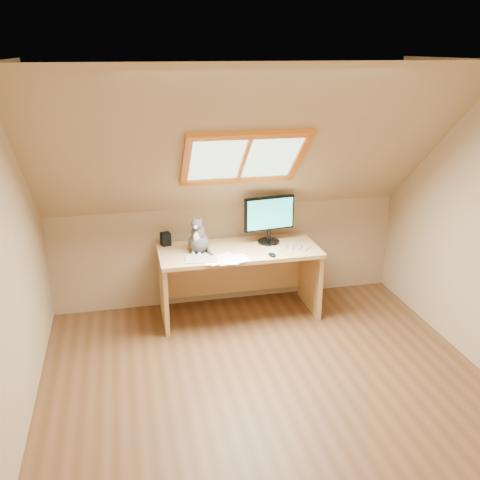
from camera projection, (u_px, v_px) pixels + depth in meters
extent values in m
plane|color=brown|center=(274.00, 399.00, 4.00)|extent=(3.50, 3.50, 0.00)
cube|color=tan|center=(412.00, 413.00, 1.99)|extent=(3.50, 0.02, 2.40)
cube|color=tan|center=(1.00, 272.00, 3.24)|extent=(0.02, 3.50, 2.40)
cube|color=tan|center=(228.00, 254.00, 5.44)|extent=(3.50, 0.02, 1.00)
cube|color=silver|center=(332.00, 66.00, 2.48)|extent=(3.50, 1.95, 0.02)
cube|color=tan|center=(246.00, 150.00, 4.32)|extent=(3.50, 1.56, 1.41)
cube|color=#B2E0CC|center=(244.00, 157.00, 4.41)|extent=(0.90, 0.53, 0.48)
cube|color=orange|center=(244.00, 157.00, 4.41)|extent=(1.02, 0.64, 0.59)
cube|color=tan|center=(239.00, 251.00, 5.05)|extent=(1.51, 0.66, 0.04)
cube|color=tan|center=(164.00, 291.00, 5.02)|extent=(0.04, 0.59, 0.65)
cube|color=tan|center=(310.00, 277.00, 5.31)|extent=(0.04, 0.59, 0.65)
cube|color=tan|center=(233.00, 272.00, 5.44)|extent=(1.41, 0.03, 0.46)
cylinder|color=black|center=(269.00, 242.00, 5.20)|extent=(0.21, 0.21, 0.02)
cylinder|color=black|center=(269.00, 235.00, 5.18)|extent=(0.03, 0.03, 0.12)
cube|color=black|center=(269.00, 213.00, 5.10)|extent=(0.50, 0.10, 0.33)
cube|color=#0E88E2|center=(270.00, 214.00, 5.08)|extent=(0.46, 0.07, 0.29)
ellipsoid|color=#4C4643|center=(199.00, 243.00, 4.96)|extent=(0.27, 0.29, 0.17)
ellipsoid|color=#4C4643|center=(198.00, 233.00, 4.91)|extent=(0.17, 0.17, 0.18)
ellipsoid|color=silver|center=(197.00, 237.00, 4.86)|extent=(0.07, 0.06, 0.11)
ellipsoid|color=#4C4643|center=(197.00, 224.00, 4.84)|extent=(0.13, 0.12, 0.09)
sphere|color=silver|center=(195.00, 227.00, 4.80)|extent=(0.04, 0.04, 0.04)
cone|color=#4C4643|center=(194.00, 218.00, 4.84)|extent=(0.06, 0.06, 0.06)
cone|color=#4C4643|center=(200.00, 219.00, 4.83)|extent=(0.06, 0.05, 0.06)
cube|color=black|center=(166.00, 239.00, 5.11)|extent=(0.10, 0.10, 0.12)
cube|color=#B2B2B7|center=(202.00, 259.00, 4.79)|extent=(0.31, 0.24, 0.01)
ellipsoid|color=black|center=(272.00, 255.00, 4.86)|extent=(0.08, 0.11, 0.03)
cube|color=white|center=(227.00, 260.00, 4.77)|extent=(0.33, 0.27, 0.00)
cube|color=white|center=(227.00, 260.00, 4.77)|extent=(0.32, 0.24, 0.00)
cube|color=white|center=(227.00, 260.00, 4.77)|extent=(0.35, 0.30, 0.00)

